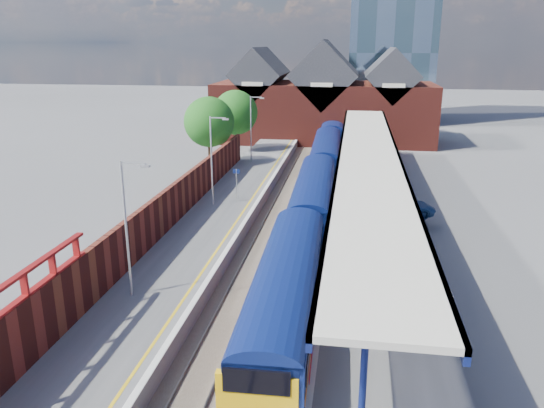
{
  "coord_description": "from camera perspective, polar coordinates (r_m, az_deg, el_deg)",
  "views": [
    {
      "loc": [
        4.34,
        -17.11,
        13.35
      ],
      "look_at": [
        -1.07,
        17.68,
        2.6
      ],
      "focal_mm": 35.0,
      "sensor_mm": 36.0,
      "label": 1
    }
  ],
  "objects": [
    {
      "name": "train",
      "position": [
        49.07,
        5.29,
        3.68
      ],
      "size": [
        3.19,
        65.96,
        3.45
      ],
      "color": "#0C1954",
      "rests_on": "ground"
    },
    {
      "name": "lamp_post_d",
      "position": [
        56.76,
        -2.15,
        8.5
      ],
      "size": [
        1.48,
        0.18,
        7.0
      ],
      "color": "#A5A8AA",
      "rests_on": "left_platform"
    },
    {
      "name": "yellow_line",
      "position": [
        39.94,
        -3.29,
        -1.06
      ],
      "size": [
        0.14,
        76.0,
        0.01
      ],
      "primitive_type": "cube",
      "color": "yellow",
      "rests_on": "left_platform"
    },
    {
      "name": "coping_left",
      "position": [
        39.81,
        -2.44,
        -1.07
      ],
      "size": [
        0.3,
        76.0,
        0.05
      ],
      "primitive_type": "cube",
      "color": "silver",
      "rests_on": "left_platform"
    },
    {
      "name": "glass_tower",
      "position": [
        97.51,
        12.99,
        20.61
      ],
      "size": [
        14.2,
        14.2,
        40.3
      ],
      "color": "#425F71",
      "rests_on": "ground"
    },
    {
      "name": "station_building",
      "position": [
        75.65,
        5.6,
        10.91
      ],
      "size": [
        30.0,
        12.12,
        13.78
      ],
      "color": "#5C1E18",
      "rests_on": "ground"
    },
    {
      "name": "tree_far",
      "position": [
        63.04,
        -3.83,
        9.65
      ],
      "size": [
        5.2,
        5.2,
        8.1
      ],
      "color": "#382314",
      "rests_on": "ground"
    },
    {
      "name": "left_platform",
      "position": [
        40.48,
        -5.7,
        -1.61
      ],
      "size": [
        5.0,
        76.0,
        1.0
      ],
      "primitive_type": "cube",
      "color": "#565659",
      "rests_on": "ground"
    },
    {
      "name": "parked_car_silver",
      "position": [
        27.34,
        14.82,
        -9.01
      ],
      "size": [
        4.05,
        2.73,
        1.26
      ],
      "primitive_type": "imported",
      "rotation": [
        0.0,
        0.0,
        1.97
      ],
      "color": "#BBBCC0",
      "rests_on": "right_platform"
    },
    {
      "name": "platform_sign",
      "position": [
        43.48,
        -3.84,
        2.75
      ],
      "size": [
        0.55,
        0.08,
        2.5
      ],
      "color": "#A5A8AA",
      "rests_on": "left_platform"
    },
    {
      "name": "ballast_bed",
      "position": [
        39.66,
        2.05,
        -2.65
      ],
      "size": [
        6.0,
        76.0,
        0.06
      ],
      "primitive_type": "cube",
      "color": "#473D33",
      "rests_on": "ground"
    },
    {
      "name": "canopy",
      "position": [
        39.91,
        10.34,
        4.99
      ],
      "size": [
        4.5,
        52.0,
        4.48
      ],
      "color": "#0E1954",
      "rests_on": "right_platform"
    },
    {
      "name": "brick_wall",
      "position": [
        34.82,
        -12.58,
        -1.68
      ],
      "size": [
        0.35,
        50.0,
        3.86
      ],
      "color": "#5C1E18",
      "rests_on": "left_platform"
    },
    {
      "name": "lamp_post_c",
      "position": [
        41.4,
        -6.36,
        5.23
      ],
      "size": [
        1.48,
        0.18,
        7.0
      ],
      "color": "#A5A8AA",
      "rests_on": "left_platform"
    },
    {
      "name": "parked_car_blue",
      "position": [
        40.58,
        13.94,
        -0.29
      ],
      "size": [
        4.89,
        2.61,
        1.31
      ],
      "primitive_type": "imported",
      "rotation": [
        0.0,
        0.0,
        1.67
      ],
      "color": "navy",
      "rests_on": "right_platform"
    },
    {
      "name": "right_platform",
      "position": [
        39.31,
        10.78,
        -2.42
      ],
      "size": [
        6.0,
        76.0,
        1.0
      ],
      "primitive_type": "cube",
      "color": "#565659",
      "rests_on": "ground"
    },
    {
      "name": "tree_near",
      "position": [
        55.59,
        -6.65,
        8.59
      ],
      "size": [
        5.2,
        5.2,
        8.1
      ],
      "color": "#382314",
      "rests_on": "ground"
    },
    {
      "name": "coping_right",
      "position": [
        39.12,
        6.65,
        -1.5
      ],
      "size": [
        0.3,
        76.0,
        0.05
      ],
      "primitive_type": "cube",
      "color": "silver",
      "rests_on": "right_platform"
    },
    {
      "name": "parked_car_dark",
      "position": [
        38.63,
        13.14,
        -1.26
      ],
      "size": [
        3.86,
        1.64,
        1.11
      ],
      "primitive_type": "imported",
      "rotation": [
        0.0,
        0.0,
        1.55
      ],
      "color": "black",
      "rests_on": "right_platform"
    },
    {
      "name": "ground",
      "position": [
        49.16,
        3.44,
        1.19
      ],
      "size": [
        240.0,
        240.0,
        0.0
      ],
      "primitive_type": "plane",
      "color": "#5B5B5E",
      "rests_on": "ground"
    },
    {
      "name": "lamp_post_b",
      "position": [
        26.8,
        -15.2,
        -1.81
      ],
      "size": [
        1.48,
        0.18,
        7.0
      ],
      "color": "#A5A8AA",
      "rests_on": "left_platform"
    },
    {
      "name": "rails",
      "position": [
        39.63,
        2.05,
        -2.53
      ],
      "size": [
        4.51,
        76.0,
        0.14
      ],
      "color": "slate",
      "rests_on": "ground"
    }
  ]
}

